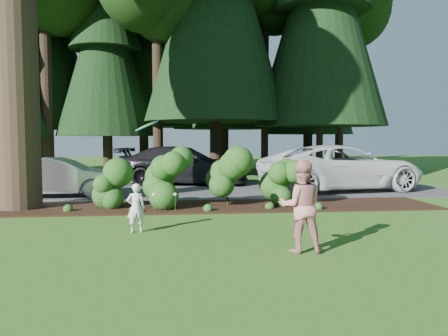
% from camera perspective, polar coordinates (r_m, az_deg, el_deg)
% --- Properties ---
extents(ground, '(80.00, 80.00, 0.00)m').
position_cam_1_polar(ground, '(10.24, -6.54, -8.07)').
color(ground, '#305A19').
rests_on(ground, ground).
extents(mulch_bed, '(16.00, 2.50, 0.05)m').
position_cam_1_polar(mulch_bed, '(13.43, -6.32, -5.07)').
color(mulch_bed, black).
rests_on(mulch_bed, ground).
extents(driveway, '(22.00, 6.00, 0.03)m').
position_cam_1_polar(driveway, '(17.64, -6.16, -2.93)').
color(driveway, '#38383A').
rests_on(driveway, ground).
extents(shrub_row, '(6.53, 1.60, 1.61)m').
position_cam_1_polar(shrub_row, '(13.23, -3.02, -1.76)').
color(shrub_row, '#184214').
rests_on(shrub_row, ground).
extents(lily_cluster, '(0.69, 0.09, 0.57)m').
position_cam_1_polar(lily_cluster, '(12.53, -7.76, -3.56)').
color(lily_cluster, '#184214').
rests_on(lily_cluster, ground).
extents(tree_wall, '(25.66, 12.15, 17.09)m').
position_cam_1_polar(tree_wall, '(27.40, -5.59, 19.58)').
color(tree_wall, black).
rests_on(tree_wall, ground).
extents(car_silver_wagon, '(4.25, 1.56, 1.39)m').
position_cam_1_polar(car_silver_wagon, '(16.61, -20.57, -1.13)').
color(car_silver_wagon, '#BBBAC0').
rests_on(car_silver_wagon, driveway).
extents(car_white_suv, '(6.95, 4.14, 1.81)m').
position_cam_1_polar(car_white_suv, '(18.05, 15.05, 0.05)').
color(car_white_suv, silver).
rests_on(car_white_suv, driveway).
extents(car_dark_suv, '(6.20, 3.44, 1.70)m').
position_cam_1_polar(car_dark_suv, '(19.85, -5.31, 0.36)').
color(car_dark_suv, black).
rests_on(car_dark_suv, driveway).
extents(child, '(0.44, 0.33, 1.11)m').
position_cam_1_polar(child, '(10.04, -11.43, -5.13)').
color(child, silver).
rests_on(child, ground).
extents(adult, '(0.89, 0.72, 1.72)m').
position_cam_1_polar(adult, '(8.27, 10.00, -4.92)').
color(adult, red).
rests_on(adult, ground).
extents(frisbee, '(0.53, 0.57, 0.26)m').
position_cam_1_polar(frisbee, '(9.97, -10.03, 5.48)').
color(frisbee, teal).
rests_on(frisbee, ground).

